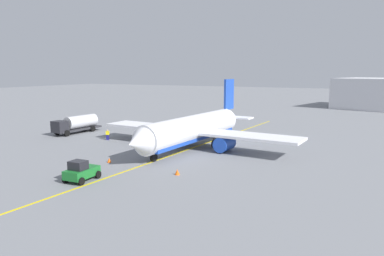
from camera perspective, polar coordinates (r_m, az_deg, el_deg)
The scene contains 9 objects.
ground_plane at distance 53.27m, azimuth 0.00°, elevation -3.19°, with size 400.00×400.00×0.00m, color slate.
airplane at distance 53.15m, azimuth 0.26°, elevation -0.22°, with size 29.14×31.83×9.84m.
fuel_tanker at distance 69.13m, azimuth -17.72°, elevation 0.65°, with size 9.88×3.38×3.15m.
pushback_tug at distance 39.23m, azimuth -17.08°, elevation -6.54°, with size 3.69×2.45×2.20m.
refueling_worker at distance 61.05m, azimuth -13.16°, elevation -1.07°, with size 0.55×0.62×1.71m.
safety_cone_nose at distance 46.19m, azimuth -12.93°, elevation -4.97°, with size 0.50×0.50×0.56m, color #F2590F.
safety_cone_wingtip at distance 39.84m, azimuth -2.34°, elevation -6.94°, with size 0.56×0.56×0.62m, color #F2590F.
distant_hangar at distance 123.51m, azimuth 26.52°, elevation 4.94°, with size 26.33×22.82×9.06m.
taxi_line_marking at distance 53.27m, azimuth 0.00°, elevation -3.18°, with size 67.61×0.30×0.01m, color yellow.
Camera 1 is at (46.51, 23.41, 11.25)m, focal length 33.84 mm.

